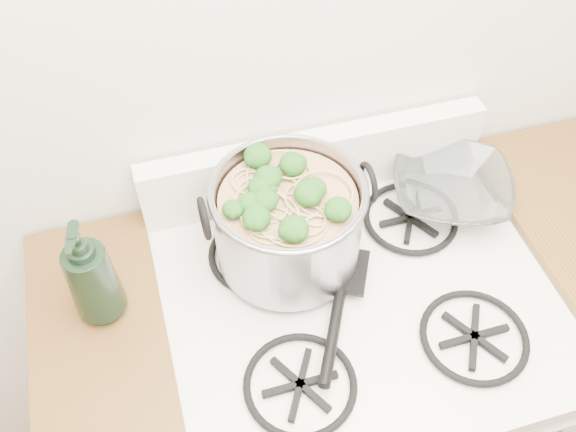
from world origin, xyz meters
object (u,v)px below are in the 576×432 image
Objects in this scene: glass_bowl at (449,193)px; gas_range at (345,397)px; spatula at (345,268)px; bottle at (90,273)px; stock_pot at (288,222)px.

gas_range is at bearing -146.58° from glass_bowl.
bottle is at bearing -158.29° from spatula.
spatula is 0.31m from glass_bowl.
gas_range is 9.13× the size of glass_bowl.
spatula is 3.06× the size of glass_bowl.
glass_bowl reaches higher than spatula.
bottle is at bearing 168.08° from gas_range.
bottle is (-0.75, -0.07, 0.11)m from glass_bowl.
bottle reaches higher than glass_bowl.
spatula is (-0.02, 0.05, 0.50)m from gas_range.
glass_bowl reaches higher than gas_range.
gas_range is 2.82× the size of stock_pot.
glass_bowl is 0.76m from bottle.
glass_bowl is (0.28, 0.12, 0.00)m from spatula.
bottle reaches higher than gas_range.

